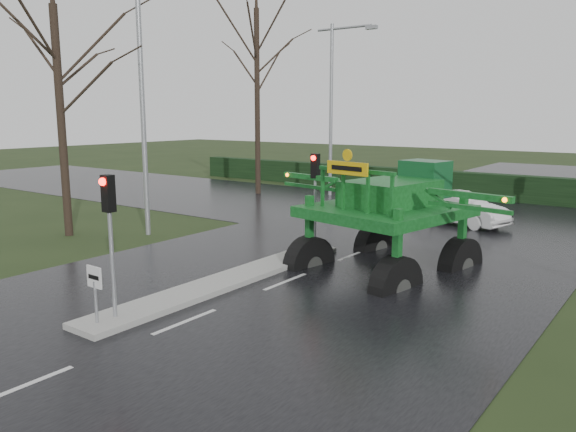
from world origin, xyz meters
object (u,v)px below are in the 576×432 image
Objects in this scene: traffic_signal_mid at (315,181)px; street_light_left_far at (336,95)px; crop_sprayer at (315,195)px; white_sedan at (459,225)px; traffic_signal_near at (109,216)px; keep_left_sign at (95,285)px; street_light_left_near at (147,85)px.

street_light_left_far reaches higher than traffic_signal_mid.
crop_sprayer is (0.84, -1.30, -0.30)m from traffic_signal_mid.
white_sedan is at bearing -25.27° from street_light_left_far.
street_light_left_far is 1.17× the size of crop_sprayer.
traffic_signal_near is 7.26m from crop_sprayer.
traffic_signal_mid reaches higher than keep_left_sign.
white_sedan is (2.36, 8.14, -2.59)m from traffic_signal_mid.
traffic_signal_mid is 14.68m from street_light_left_far.
crop_sprayer is at bearing 83.33° from traffic_signal_near.
street_light_left_near and street_light_left_far have the same top height.
white_sedan is (1.52, 9.44, -2.29)m from crop_sprayer.
keep_left_sign is 23.11m from street_light_left_far.
crop_sprayer is at bearing -60.73° from street_light_left_far.
street_light_left_far is at bearing 90.00° from street_light_left_near.
white_sedan is (2.36, 17.13, -1.06)m from keep_left_sign.
keep_left_sign is 11.32m from street_light_left_near.
traffic_signal_mid is at bearing 133.84° from crop_sprayer.
keep_left_sign is 0.31× the size of white_sedan.
traffic_signal_near is 0.81× the size of white_sedan.
street_light_left_near is at bearing 132.59° from keep_left_sign.
crop_sprayer reaches higher than keep_left_sign.
crop_sprayer reaches higher than white_sedan.
traffic_signal_mid is at bearing -61.14° from street_light_left_far.
street_light_left_near is 1.17× the size of crop_sprayer.
street_light_left_far is at bearing 108.17° from traffic_signal_near.
traffic_signal_mid reaches higher than white_sedan.
crop_sprayer is at bearing 1.45° from street_light_left_near.
crop_sprayer reaches higher than traffic_signal_mid.
street_light_left_near is 1.00× the size of street_light_left_far.
street_light_left_near is at bearing 134.53° from traffic_signal_near.
street_light_left_near is at bearing -90.00° from street_light_left_far.
traffic_signal_near is at bearing -171.60° from white_sedan.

